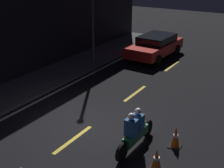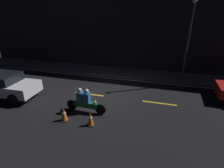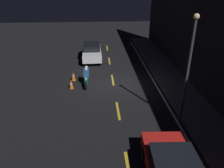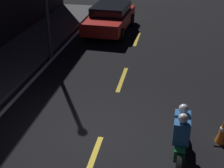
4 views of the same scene
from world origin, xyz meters
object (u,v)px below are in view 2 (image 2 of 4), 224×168
sedan_white (3,84)px  traffic_cone_mid (90,119)px  street_lamp (188,40)px  motorcycle (85,101)px  traffic_cone_near (64,114)px

sedan_white → traffic_cone_mid: bearing=-13.7°
sedan_white → traffic_cone_mid: 6.58m
traffic_cone_mid → street_lamp: bearing=54.1°
motorcycle → traffic_cone_mid: motorcycle is taller
motorcycle → traffic_cone_mid: size_ratio=3.12×
motorcycle → traffic_cone_near: size_ratio=3.15×
motorcycle → street_lamp: (5.34, 5.25, 2.60)m
sedan_white → traffic_cone_near: 5.20m
street_lamp → traffic_cone_near: bearing=-133.7°
traffic_cone_near → traffic_cone_mid: size_ratio=0.99×
street_lamp → sedan_white: bearing=-155.9°
traffic_cone_near → traffic_cone_mid: 1.42m
sedan_white → motorcycle: size_ratio=1.90×
street_lamp → motorcycle: bearing=-135.5°
traffic_cone_mid → traffic_cone_near: bearing=178.9°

